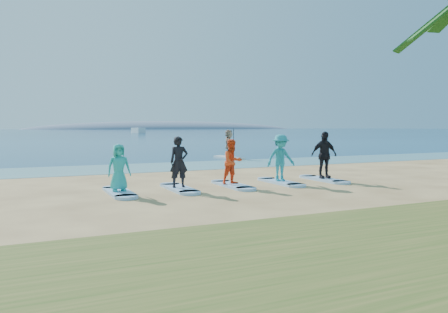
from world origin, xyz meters
name	(u,v)px	position (x,y,z in m)	size (l,w,h in m)	color
ground	(228,198)	(0.00, 0.00, 0.00)	(600.00, 600.00, 0.00)	tan
shallow_water	(141,168)	(0.00, 10.50, 0.01)	(600.00, 600.00, 0.00)	teal
ocean	(38,132)	(0.00, 160.00, 0.01)	(600.00, 600.00, 0.00)	navy
island_ridge	(170,129)	(95.00, 300.00, 0.00)	(220.00, 56.00, 18.00)	slate
paddleboard	(229,158)	(6.92, 14.40, 0.06)	(0.70, 3.00, 0.12)	silver
paddleboarder	(229,143)	(6.92, 14.40, 1.02)	(1.66, 0.53, 1.79)	tan
boat_offshore_b	(138,133)	(26.69, 119.72, 0.00)	(2.28, 6.04, 1.66)	silver
surfboard_0	(119,192)	(-2.77, 2.23, 0.04)	(0.70, 2.20, 0.09)	#9BC4F0
student_0	(119,167)	(-2.77, 2.23, 0.84)	(0.73, 0.48, 1.50)	teal
surfboard_1	(179,188)	(-0.76, 2.23, 0.04)	(0.70, 2.20, 0.09)	#9BC4F0
student_1	(179,162)	(-0.76, 2.23, 0.95)	(0.63, 0.41, 1.72)	black
surfboard_2	(233,185)	(1.25, 2.23, 0.04)	(0.70, 2.20, 0.09)	#9BC4F0
student_2	(233,162)	(1.25, 2.23, 0.89)	(0.77, 0.60, 1.59)	#ED4419
surfboard_3	(280,182)	(3.27, 2.23, 0.04)	(0.70, 2.20, 0.09)	#9BC4F0
student_3	(281,158)	(3.27, 2.23, 0.97)	(1.13, 0.65, 1.75)	teal
surfboard_4	(324,179)	(5.28, 2.23, 0.04)	(0.70, 2.20, 0.09)	#9BC4F0
student_4	(324,155)	(5.28, 2.23, 1.02)	(1.09, 0.45, 1.85)	black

